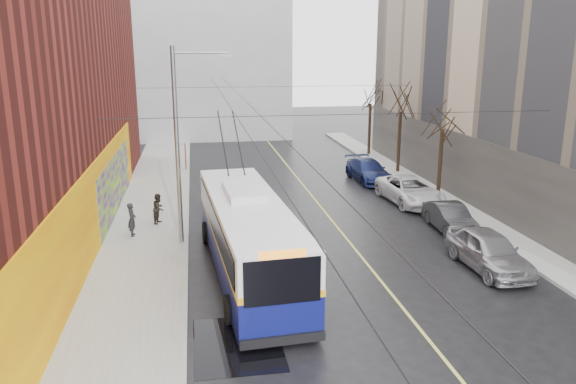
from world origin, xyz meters
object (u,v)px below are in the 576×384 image
object	(u,v)px
streetlight_pole	(181,142)
tree_far	(371,94)
pedestrian_a	(132,219)
pedestrian_b	(159,208)
parked_car_b	(450,218)
tree_near	(443,116)
following_car	(235,184)
trolleybus	(248,235)
parked_car_c	(410,190)
parked_car_d	(368,171)
tree_mid	(401,101)
parked_car_a	(489,250)

from	to	relation	value
streetlight_pole	tree_far	world-z (taller)	streetlight_pole
pedestrian_a	pedestrian_b	world-z (taller)	pedestrian_a
parked_car_b	pedestrian_b	world-z (taller)	pedestrian_b
tree_near	streetlight_pole	bearing A→B (deg)	-158.38
tree_far	following_car	world-z (taller)	tree_far
trolleybus	parked_car_c	distance (m)	13.86
parked_car_c	parked_car_d	world-z (taller)	parked_car_c
streetlight_pole	tree_mid	xyz separation A→B (m)	(15.14, 13.00, 0.41)
parked_car_a	parked_car_c	xyz separation A→B (m)	(0.61, 10.26, -0.05)
trolleybus	tree_near	bearing A→B (deg)	34.24
trolleybus	parked_car_b	bearing A→B (deg)	15.97
tree_mid	pedestrian_b	bearing A→B (deg)	-149.12
tree_near	parked_car_b	size ratio (longest dim) A/B	1.55
tree_mid	parked_car_c	distance (m)	9.24
tree_near	tree_mid	xyz separation A→B (m)	(0.00, 7.00, 0.28)
tree_near	following_car	size ratio (longest dim) A/B	1.43
tree_mid	trolleybus	xyz separation A→B (m)	(-12.56, -16.89, -3.60)
parked_car_d	pedestrian_a	bearing A→B (deg)	-150.47
tree_near	parked_car_c	bearing A→B (deg)	-159.81
streetlight_pole	tree_near	world-z (taller)	streetlight_pole
tree_mid	pedestrian_b	world-z (taller)	tree_mid
parked_car_c	parked_car_d	bearing A→B (deg)	93.37
trolleybus	tree_far	bearing A→B (deg)	58.29
parked_car_d	parked_car_c	bearing A→B (deg)	-86.41
tree_near	tree_far	bearing A→B (deg)	90.00
trolleybus	parked_car_c	xyz separation A→B (m)	(10.42, 9.10, -0.89)
tree_near	tree_mid	size ratio (longest dim) A/B	0.96
tree_near	trolleybus	size ratio (longest dim) A/B	0.50
tree_mid	parked_car_c	size ratio (longest dim) A/B	1.22
tree_mid	tree_far	size ratio (longest dim) A/B	1.02
pedestrian_b	streetlight_pole	bearing A→B (deg)	-137.36
tree_far	pedestrian_a	bearing A→B (deg)	-133.31
following_car	parked_car_b	bearing A→B (deg)	-30.71
tree_near	parked_car_d	world-z (taller)	tree_near
following_car	pedestrian_b	size ratio (longest dim) A/B	2.89
trolleybus	parked_car_a	world-z (taller)	trolleybus
tree_near	parked_car_c	size ratio (longest dim) A/B	1.17
streetlight_pole	tree_mid	distance (m)	19.96
tree_far	parked_car_c	distance (m)	15.57
trolleybus	parked_car_c	bearing A→B (deg)	37.16
tree_near	parked_car_a	bearing A→B (deg)	-103.97
tree_mid	following_car	world-z (taller)	tree_mid
tree_mid	tree_far	world-z (taller)	tree_mid
parked_car_a	following_car	xyz separation A→B (m)	(-9.43, 13.61, -0.05)
tree_mid	following_car	size ratio (longest dim) A/B	1.49
parked_car_c	following_car	bearing A→B (deg)	157.58
tree_near	tree_far	world-z (taller)	tree_far
streetlight_pole	parked_car_a	world-z (taller)	streetlight_pole
parked_car_b	following_car	size ratio (longest dim) A/B	0.92
parked_car_c	pedestrian_b	xyz separation A→B (m)	(-14.34, -2.07, 0.16)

